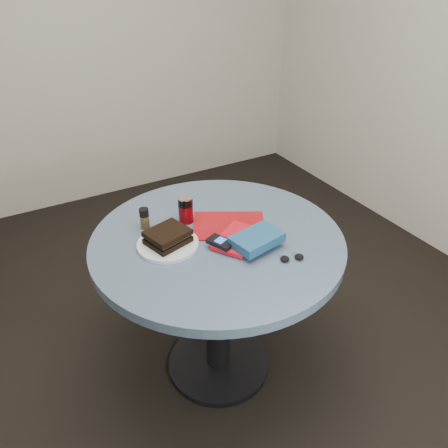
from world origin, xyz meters
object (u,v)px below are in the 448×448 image
table (218,269)px  magazine (229,225)px  pepper_grinder (145,218)px  mp3_player (221,242)px  plate (168,244)px  soda_can (186,209)px  headphones (292,258)px  sandwich (168,236)px  novel (257,239)px  red_book (238,239)px

table → magazine: magazine is taller
pepper_grinder → mp3_player: 0.34m
plate → soda_can: (0.14, 0.13, 0.05)m
table → plate: plate is taller
plate → magazine: 0.27m
pepper_grinder → mp3_player: (0.19, -0.28, -0.01)m
table → magazine: bearing=30.0°
magazine → mp3_player: mp3_player is taller
pepper_grinder → headphones: 0.61m
soda_can → magazine: (0.14, -0.12, -0.06)m
sandwich → pepper_grinder: bearing=100.9°
pepper_grinder → headphones: pepper_grinder is taller
magazine → headphones: (0.08, -0.31, 0.01)m
sandwich → magazine: sandwich is taller
novel → mp3_player: 0.14m
soda_can → pepper_grinder: (-0.17, 0.04, -0.01)m
mp3_player → soda_can: bearing=96.6°
sandwich → red_book: sandwich is taller
pepper_grinder → headphones: size_ratio=0.93×
table → mp3_player: mp3_player is taller
red_book → pepper_grinder: bearing=102.5°
magazine → mp3_player: 0.17m
table → soda_can: soda_can is taller
red_book → mp3_player: 0.08m
pepper_grinder → novel: bearing=-47.3°
table → plate: 0.26m
plate → magazine: size_ratio=0.81×
pepper_grinder → plate: bearing=-80.2°
novel → pepper_grinder: bearing=121.8°
novel → sandwich: bearing=136.8°
pepper_grinder → novel: (0.32, -0.34, -0.00)m
sandwich → headphones: size_ratio=1.88×
plate → table: bearing=-10.8°
pepper_grinder → soda_can: bearing=-12.4°
table → red_book: red_book is taller
table → sandwich: size_ratio=5.61×
red_book → soda_can: bearing=82.1°
mp3_player → sandwich: bearing=144.2°
sandwich → mp3_player: (0.16, -0.12, -0.01)m
soda_can → magazine: bearing=-41.2°
plate → novel: (0.29, -0.18, 0.03)m
plate → pepper_grinder: 0.17m
plate → red_book: red_book is taller
soda_can → red_book: (0.11, -0.24, -0.04)m
red_book → sandwich: bearing=123.0°
soda_can → red_book: 0.26m
sandwich → pepper_grinder: (-0.03, 0.16, 0.00)m
soda_can → magazine: size_ratio=0.40×
magazine → novel: 0.19m
table → red_book: 0.20m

